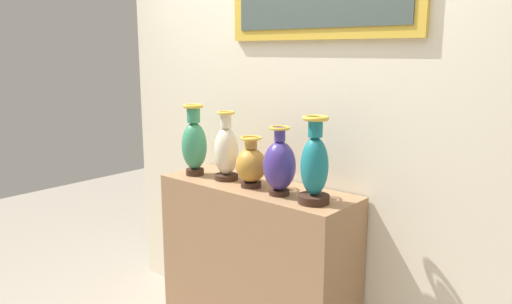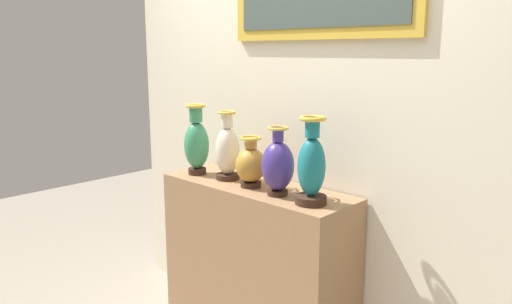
{
  "view_description": "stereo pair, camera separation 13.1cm",
  "coord_description": "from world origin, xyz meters",
  "px_view_note": "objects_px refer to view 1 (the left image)",
  "views": [
    {
      "loc": [
        1.79,
        -2.06,
        1.77
      ],
      "look_at": [
        0.0,
        0.0,
        1.21
      ],
      "focal_mm": 34.64,
      "sensor_mm": 36.0,
      "label": 1
    },
    {
      "loc": [
        1.88,
        -1.98,
        1.77
      ],
      "look_at": [
        0.0,
        0.0,
        1.21
      ],
      "focal_mm": 34.64,
      "sensor_mm": 36.0,
      "label": 2
    }
  ],
  "objects_px": {
    "vase_jade": "(194,143)",
    "vase_teal": "(314,166)",
    "vase_ivory": "(226,151)",
    "vase_indigo": "(279,165)",
    "vase_ochre": "(252,165)"
  },
  "relations": [
    {
      "from": "vase_ivory",
      "to": "vase_ochre",
      "type": "relative_size",
      "value": 1.43
    },
    {
      "from": "vase_ivory",
      "to": "vase_teal",
      "type": "xyz_separation_m",
      "value": [
        0.66,
        -0.05,
        0.02
      ]
    },
    {
      "from": "vase_ivory",
      "to": "vase_ochre",
      "type": "xyz_separation_m",
      "value": [
        0.22,
        -0.03,
        -0.05
      ]
    },
    {
      "from": "vase_ivory",
      "to": "vase_teal",
      "type": "distance_m",
      "value": 0.66
    },
    {
      "from": "vase_jade",
      "to": "vase_ivory",
      "type": "height_order",
      "value": "vase_jade"
    },
    {
      "from": "vase_jade",
      "to": "vase_indigo",
      "type": "relative_size",
      "value": 1.19
    },
    {
      "from": "vase_teal",
      "to": "vase_jade",
      "type": "bearing_deg",
      "value": 179.93
    },
    {
      "from": "vase_ochre",
      "to": "vase_teal",
      "type": "relative_size",
      "value": 0.65
    },
    {
      "from": "vase_jade",
      "to": "vase_teal",
      "type": "xyz_separation_m",
      "value": [
        0.89,
        -0.0,
        -0.01
      ]
    },
    {
      "from": "vase_ivory",
      "to": "vase_indigo",
      "type": "xyz_separation_m",
      "value": [
        0.44,
        -0.05,
        -0.01
      ]
    },
    {
      "from": "vase_ochre",
      "to": "vase_teal",
      "type": "height_order",
      "value": "vase_teal"
    },
    {
      "from": "vase_ivory",
      "to": "vase_indigo",
      "type": "height_order",
      "value": "vase_ivory"
    },
    {
      "from": "vase_teal",
      "to": "vase_indigo",
      "type": "bearing_deg",
      "value": 179.69
    },
    {
      "from": "vase_jade",
      "to": "vase_ochre",
      "type": "distance_m",
      "value": 0.46
    },
    {
      "from": "vase_indigo",
      "to": "vase_ivory",
      "type": "bearing_deg",
      "value": 174.01
    }
  ]
}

